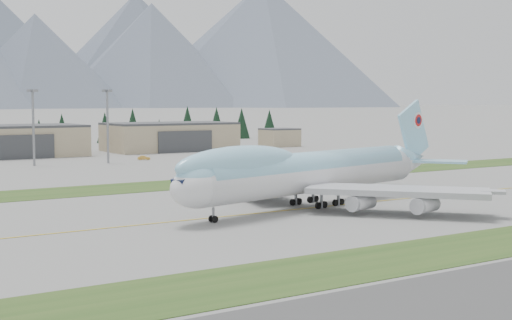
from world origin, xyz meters
TOP-DOWN VIEW (x-y plane):
  - ground at (0.00, 0.00)m, footprint 7000.00×7000.00m
  - grass_strip_near at (0.00, -38.00)m, footprint 400.00×14.00m
  - grass_strip_far at (0.00, 45.00)m, footprint 400.00×18.00m
  - taxiway_line_main at (0.00, 0.00)m, footprint 400.00×0.40m
  - boeing_747_freighter at (1.84, 1.79)m, footprint 73.02×61.10m
  - hangar_center at (-15.00, 149.90)m, footprint 48.00×26.60m
  - hangar_right at (45.00, 149.90)m, footprint 48.00×26.60m
  - control_shed at (95.00, 148.00)m, footprint 14.00×12.00m
  - service_vehicle_b at (17.92, 112.81)m, footprint 4.32×2.98m
  - service_vehicle_c at (58.25, 139.38)m, footprint 2.25×3.96m
  - conifer_belt at (16.94, 212.06)m, footprint 268.23×16.32m

SIDE VIEW (x-z plane):
  - ground at x=0.00m, z-range 0.00..0.00m
  - grass_strip_near at x=0.00m, z-range -0.04..0.04m
  - grass_strip_far at x=0.00m, z-range -0.04..0.04m
  - taxiway_line_main at x=0.00m, z-range -0.01..0.01m
  - service_vehicle_b at x=17.92m, z-range -0.67..0.67m
  - service_vehicle_c at x=58.25m, z-range -0.54..0.54m
  - control_shed at x=95.00m, z-range 0.00..7.60m
  - hangar_center at x=-15.00m, z-range -0.01..10.79m
  - hangar_right at x=45.00m, z-range -0.01..10.79m
  - boeing_747_freighter at x=1.84m, z-range -3.27..15.92m
  - conifer_belt at x=16.94m, z-range -1.17..15.59m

